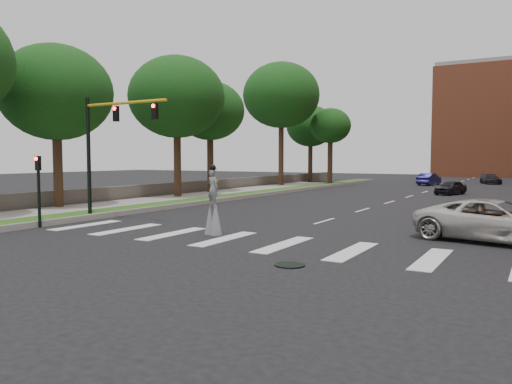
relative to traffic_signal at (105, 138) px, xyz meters
The scene contains 19 objects.
ground_plane 11.04m from the traffic_signal, 17.05° to the right, with size 160.00×160.00×0.00m, color black.
grass_median 17.56m from the traffic_signal, 95.77° to the left, with size 2.00×60.00×0.25m, color #255217.
median_curb 17.48m from the traffic_signal, 92.25° to the left, with size 0.20×60.00×0.28m, color gray.
sidewalk_left 9.37m from the traffic_signal, 123.98° to the left, with size 4.00×60.00×0.18m, color gray.
stone_wall 20.64m from the traffic_signal, 110.80° to the left, with size 0.50×56.00×1.10m, color #514C45.
manhole 14.33m from the traffic_signal, 21.36° to the right, with size 0.90×0.90×0.04m, color black.
traffic_signal is the anchor object (origin of this frame).
secondary_signal 4.17m from the traffic_signal, 98.43° to the right, with size 0.25×0.21×3.23m.
stilt_performer 8.16m from the traffic_signal, ahead, with size 0.83×0.60×2.87m.
suv_crossing 18.14m from the traffic_signal, ahead, with size 2.64×5.73×1.59m, color beige.
car_near 29.62m from the traffic_signal, 65.22° to the left, with size 1.42×3.53×1.20m, color black.
car_mid 41.62m from the traffic_signal, 79.08° to the left, with size 1.45×4.15×1.37m, color navy.
car_far 49.18m from the traffic_signal, 73.82° to the left, with size 1.66×4.08×1.18m, color black.
tree_1 7.17m from the traffic_signal, 161.68° to the left, with size 6.69×6.69×9.87m.
tree_2 13.57m from the traffic_signal, 113.21° to the left, with size 7.28×7.28×10.82m.
tree_3 18.73m from the traffic_signal, 108.80° to the left, with size 5.95×5.95×9.69m.
tree_4 30.97m from the traffic_signal, 100.34° to the left, with size 8.22×8.22×13.28m.
tree_5 40.52m from the traffic_signal, 99.16° to the left, with size 6.05×6.05×9.63m.
tree_6 34.74m from the traffic_signal, 92.79° to the left, with size 4.57×4.57×8.62m.
Camera 1 is at (9.35, -14.95, 3.17)m, focal length 35.00 mm.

